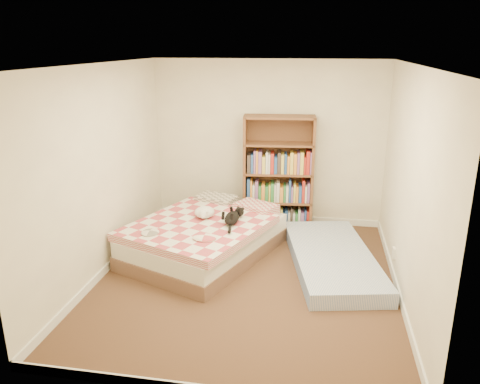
% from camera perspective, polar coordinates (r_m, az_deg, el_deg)
% --- Properties ---
extents(room, '(3.51, 4.01, 2.51)m').
position_cam_1_polar(room, '(5.28, 0.89, 0.99)').
color(room, '#4F2F21').
rests_on(room, ground).
extents(bed, '(2.09, 2.44, 0.55)m').
position_cam_1_polar(bed, '(6.30, -4.18, -5.38)').
color(bed, brown).
rests_on(bed, room).
extents(bookshelf, '(1.06, 0.44, 1.72)m').
position_cam_1_polar(bookshelf, '(7.08, 4.65, 0.37)').
color(bookshelf, brown).
rests_on(bookshelf, room).
extents(floor_mattress, '(1.37, 2.27, 0.19)m').
position_cam_1_polar(floor_mattress, '(6.12, 11.16, -7.97)').
color(floor_mattress, '#758CC3').
rests_on(floor_mattress, room).
extents(black_cat, '(0.29, 0.68, 0.15)m').
position_cam_1_polar(black_cat, '(6.07, -0.91, -3.07)').
color(black_cat, black).
rests_on(black_cat, bed).
extents(white_dog, '(0.39, 0.40, 0.14)m').
position_cam_1_polar(white_dog, '(6.24, -4.30, -2.48)').
color(white_dog, white).
rests_on(white_dog, bed).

